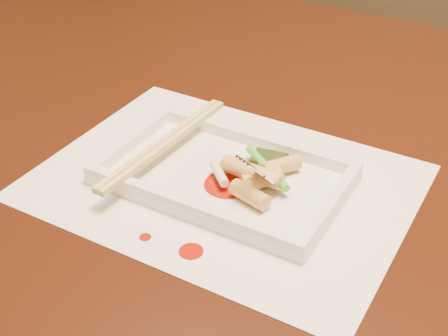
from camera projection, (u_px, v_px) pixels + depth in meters
The scene contains 22 objects.
table at pixel (238, 183), 0.86m from camera, with size 1.40×0.90×0.75m.
placemat at pixel (224, 182), 0.69m from camera, with size 0.40×0.30×0.00m, color white.
sauce_splatter_a at pixel (191, 251), 0.59m from camera, with size 0.02×0.02×0.00m, color #A31304.
sauce_splatter_b at pixel (145, 237), 0.61m from camera, with size 0.01×0.01×0.00m, color #A31304.
plate_base at pixel (224, 178), 0.69m from camera, with size 0.26×0.16×0.01m, color white.
plate_rim_far at pixel (255, 139), 0.73m from camera, with size 0.26×0.01×0.01m, color white.
plate_rim_near at pixel (187, 206), 0.63m from camera, with size 0.26×0.01×0.01m, color white.
plate_rim_left at pixel (132, 140), 0.73m from camera, with size 0.01×0.14×0.01m, color white.
plate_rim_right at pixel (330, 205), 0.63m from camera, with size 0.01×0.14×0.01m, color white.
veg_piece at pixel (269, 161), 0.69m from camera, with size 0.04×0.03×0.01m, color black.
scallion_white at pixel (219, 173), 0.67m from camera, with size 0.01×0.01×0.04m, color #EAEACC.
scallion_green at pixel (267, 168), 0.67m from camera, with size 0.01×0.01×0.09m, color green.
chopstick_a at pixel (161, 142), 0.71m from camera, with size 0.01×0.22×0.01m, color #E0BD70.
chopstick_b at pixel (167, 144), 0.70m from camera, with size 0.01×0.22×0.01m, color #E0BD70.
fork at pixel (293, 126), 0.63m from camera, with size 0.09×0.10×0.14m, color silver, non-canonical shape.
sauce_blob_0 at pixel (228, 184), 0.67m from camera, with size 0.05×0.05×0.00m, color #A31304.
rice_cake_0 at pixel (281, 166), 0.68m from camera, with size 0.02×0.02×0.04m, color #E4BD6A.
rice_cake_1 at pixel (250, 195), 0.64m from camera, with size 0.02×0.02×0.04m, color #E4BD6A.
rice_cake_2 at pixel (242, 169), 0.66m from camera, with size 0.02×0.02×0.05m, color #E4BD6A.
rice_cake_3 at pixel (260, 180), 0.66m from camera, with size 0.02×0.02×0.05m, color #E4BD6A.
rice_cake_4 at pixel (261, 180), 0.66m from camera, with size 0.02×0.02×0.04m, color #E4BD6A.
rice_cake_5 at pixel (260, 175), 0.66m from camera, with size 0.02×0.02×0.05m, color #E4BD6A.
Camera 1 is at (0.33, -0.61, 1.15)m, focal length 50.00 mm.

